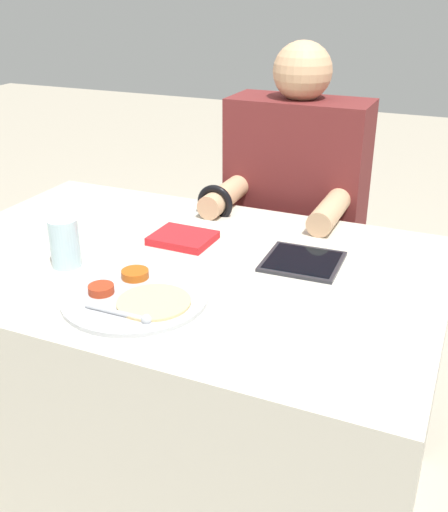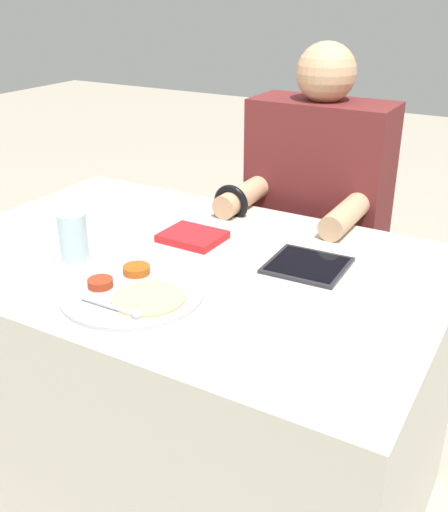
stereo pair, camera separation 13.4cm
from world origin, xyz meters
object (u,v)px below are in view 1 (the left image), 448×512
object	(u,v)px
thali_tray	(136,296)
person_diner	(293,249)
tablet_device	(303,261)
red_notebook	(183,239)
drinking_glass	(65,243)

from	to	relation	value
thali_tray	person_diner	world-z (taller)	person_diner
thali_tray	tablet_device	world-z (taller)	thali_tray
red_notebook	person_diner	distance (m)	0.55
thali_tray	red_notebook	world-z (taller)	thali_tray
red_notebook	person_diner	bearing A→B (deg)	72.31
thali_tray	person_diner	distance (m)	0.83
thali_tray	drinking_glass	size ratio (longest dim) A/B	2.68
tablet_device	drinking_glass	world-z (taller)	drinking_glass
thali_tray	person_diner	xyz separation A→B (m)	(0.10, 0.80, -0.20)
person_diner	drinking_glass	distance (m)	0.84
tablet_device	red_notebook	bearing A→B (deg)	179.93
person_diner	drinking_glass	world-z (taller)	person_diner
tablet_device	person_diner	size ratio (longest dim) A/B	0.15
thali_tray	person_diner	size ratio (longest dim) A/B	0.26
red_notebook	tablet_device	xyz separation A→B (m)	(0.32, -0.00, -0.00)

